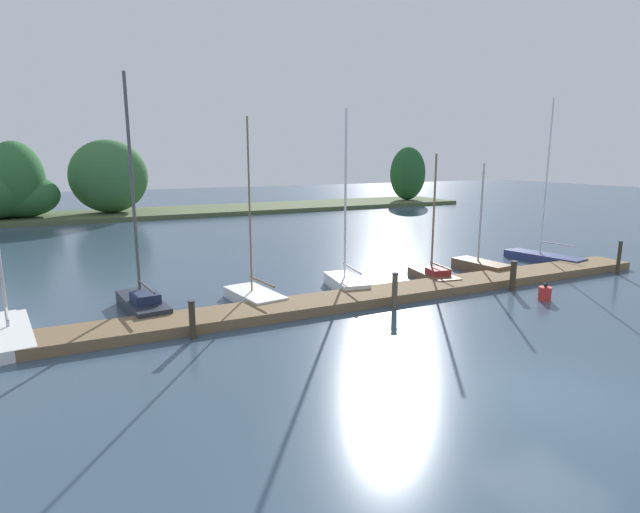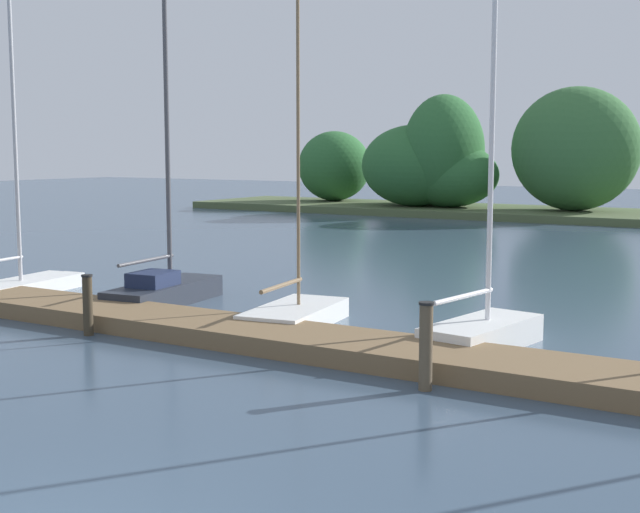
# 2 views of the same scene
# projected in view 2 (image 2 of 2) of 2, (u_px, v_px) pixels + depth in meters

# --- Properties ---
(dock_pier) EXTENTS (29.40, 1.80, 0.35)m
(dock_pier) POSITION_uv_depth(u_px,v_px,m) (430.00, 358.00, 14.58)
(dock_pier) COLOR brown
(dock_pier) RESTS_ON ground
(far_shore) EXTENTS (59.48, 8.00, 6.96)m
(far_shore) POSITION_uv_depth(u_px,v_px,m) (558.00, 169.00, 46.56)
(far_shore) COLOR #4C5B38
(far_shore) RESTS_ON ground
(sailboat_0) EXTENTS (1.77, 4.52, 7.78)m
(sailboat_0) POSITION_uv_depth(u_px,v_px,m) (18.00, 283.00, 21.92)
(sailboat_0) COLOR white
(sailboat_0) RESTS_ON ground
(sailboat_1) EXTENTS (1.59, 3.83, 8.30)m
(sailboat_1) POSITION_uv_depth(u_px,v_px,m) (166.00, 285.00, 20.68)
(sailboat_1) COLOR #232833
(sailboat_1) RESTS_ON ground
(sailboat_2) EXTENTS (1.76, 3.21, 6.95)m
(sailboat_2) POSITION_uv_depth(u_px,v_px,m) (297.00, 312.00, 18.20)
(sailboat_2) COLOR white
(sailboat_2) RESTS_ON ground
(sailboat_3) EXTENTS (1.52, 3.22, 7.38)m
(sailboat_3) POSITION_uv_depth(u_px,v_px,m) (485.00, 327.00, 16.12)
(sailboat_3) COLOR white
(sailboat_3) RESTS_ON ground
(mooring_piling_1) EXTENTS (0.22, 0.22, 1.21)m
(mooring_piling_1) POSITION_uv_depth(u_px,v_px,m) (88.00, 305.00, 17.13)
(mooring_piling_1) COLOR #3D3323
(mooring_piling_1) RESTS_ON ground
(mooring_piling_2) EXTENTS (0.24, 0.24, 1.36)m
(mooring_piling_2) POSITION_uv_depth(u_px,v_px,m) (426.00, 346.00, 13.19)
(mooring_piling_2) COLOR brown
(mooring_piling_2) RESTS_ON ground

